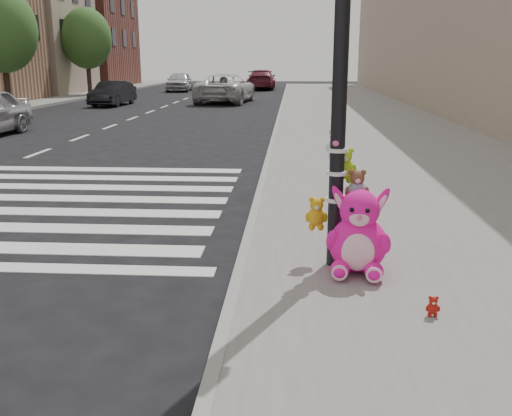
# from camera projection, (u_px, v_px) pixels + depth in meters

# --- Properties ---
(ground) EXTENTS (120.00, 120.00, 0.00)m
(ground) POSITION_uv_depth(u_px,v_px,m) (43.00, 345.00, 4.90)
(ground) COLOR black
(ground) RESTS_ON ground
(sidewalk_near) EXTENTS (7.00, 80.00, 0.14)m
(sidewalk_near) POSITION_uv_depth(u_px,v_px,m) (408.00, 155.00, 14.23)
(sidewalk_near) COLOR slate
(sidewalk_near) RESTS_ON ground
(curb_edge) EXTENTS (0.12, 80.00, 0.15)m
(curb_edge) POSITION_uv_depth(u_px,v_px,m) (270.00, 153.00, 14.44)
(curb_edge) COLOR gray
(curb_edge) RESTS_ON ground
(bld_far_d) EXTENTS (6.00, 8.00, 10.00)m
(bld_far_d) POSITION_uv_depth(u_px,v_px,m) (33.00, 19.00, 38.38)
(bld_far_d) COLOR gray
(bld_far_d) RESTS_ON ground
(bld_far_e) EXTENTS (6.00, 10.00, 9.00)m
(bld_far_e) POSITION_uv_depth(u_px,v_px,m) (90.00, 34.00, 49.13)
(bld_far_e) COLOR brown
(bld_far_e) RESTS_ON ground
(signal_pole) EXTENTS (0.69, 0.49, 4.00)m
(signal_pole) POSITION_uv_depth(u_px,v_px,m) (340.00, 116.00, 6.04)
(signal_pole) COLOR black
(signal_pole) RESTS_ON sidewalk_near
(tree_far_b) EXTENTS (3.20, 3.20, 5.44)m
(tree_far_b) POSITION_uv_depth(u_px,v_px,m) (1.00, 30.00, 25.91)
(tree_far_b) COLOR #382619
(tree_far_b) RESTS_ON sidewalk_far
(tree_far_c) EXTENTS (3.20, 3.20, 5.44)m
(tree_far_c) POSITION_uv_depth(u_px,v_px,m) (86.00, 39.00, 36.53)
(tree_far_c) COLOR #382619
(tree_far_c) RESTS_ON sidewalk_far
(pink_bunny) EXTENTS (0.69, 0.77, 0.97)m
(pink_bunny) POSITION_uv_depth(u_px,v_px,m) (358.00, 237.00, 6.09)
(pink_bunny) COLOR #FF159D
(pink_bunny) RESTS_ON sidewalk_near
(red_teddy) EXTENTS (0.14, 0.10, 0.19)m
(red_teddy) POSITION_uv_depth(u_px,v_px,m) (433.00, 306.00, 5.11)
(red_teddy) COLOR #A91810
(red_teddy) RESTS_ON sidewalk_near
(car_dark_far) EXTENTS (1.56, 3.91, 1.27)m
(car_dark_far) POSITION_uv_depth(u_px,v_px,m) (113.00, 93.00, 29.91)
(car_dark_far) COLOR black
(car_dark_far) RESTS_ON ground
(car_white_near) EXTENTS (3.15, 5.88, 1.57)m
(car_white_near) POSITION_uv_depth(u_px,v_px,m) (226.00, 88.00, 31.83)
(car_white_near) COLOR silver
(car_white_near) RESTS_ON ground
(car_maroon_near) EXTENTS (2.20, 5.33, 1.54)m
(car_maroon_near) POSITION_uv_depth(u_px,v_px,m) (261.00, 80.00, 45.61)
(car_maroon_near) COLOR maroon
(car_maroon_near) RESTS_ON ground
(car_silver_deep) EXTENTS (2.01, 4.38, 1.46)m
(car_silver_deep) POSITION_uv_depth(u_px,v_px,m) (179.00, 81.00, 43.10)
(car_silver_deep) COLOR silver
(car_silver_deep) RESTS_ON ground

